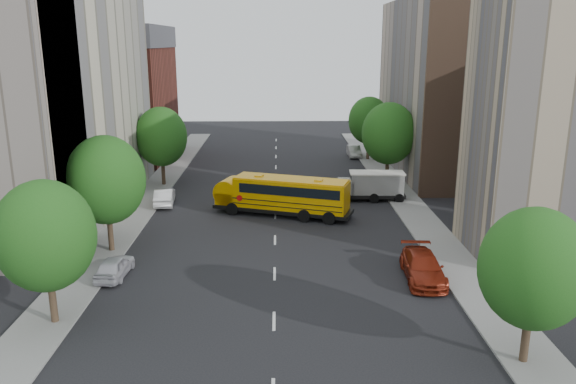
{
  "coord_description": "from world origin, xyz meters",
  "views": [
    {
      "loc": [
        0.24,
        -39.74,
        13.7
      ],
      "look_at": [
        1.01,
        2.0,
        2.48
      ],
      "focal_mm": 35.0,
      "sensor_mm": 36.0,
      "label": 1
    }
  ],
  "objects_px": {
    "street_tree_3": "(534,269)",
    "school_bus": "(281,194)",
    "safari_truck": "(372,185)",
    "parked_car_0": "(114,266)",
    "parked_car_1": "(165,197)",
    "street_tree_1": "(106,180)",
    "street_tree_0": "(45,236)",
    "street_tree_5": "(369,120)",
    "parked_car_5": "(354,151)",
    "parked_car_3": "(423,267)",
    "street_tree_2": "(161,137)",
    "street_tree_4": "(389,134)"
  },
  "relations": [
    {
      "from": "street_tree_3",
      "to": "parked_car_0",
      "type": "relative_size",
      "value": 1.85
    },
    {
      "from": "school_bus",
      "to": "parked_car_3",
      "type": "relative_size",
      "value": 2.15
    },
    {
      "from": "street_tree_1",
      "to": "parked_car_3",
      "type": "relative_size",
      "value": 1.48
    },
    {
      "from": "street_tree_1",
      "to": "street_tree_2",
      "type": "distance_m",
      "value": 18.0
    },
    {
      "from": "street_tree_1",
      "to": "street_tree_5",
      "type": "xyz_separation_m",
      "value": [
        22.0,
        30.0,
        -0.25
      ]
    },
    {
      "from": "street_tree_5",
      "to": "safari_truck",
      "type": "bearing_deg",
      "value": -97.87
    },
    {
      "from": "street_tree_5",
      "to": "street_tree_3",
      "type": "bearing_deg",
      "value": -90.0
    },
    {
      "from": "street_tree_3",
      "to": "school_bus",
      "type": "distance_m",
      "value": 24.56
    },
    {
      "from": "safari_truck",
      "to": "parked_car_1",
      "type": "bearing_deg",
      "value": -173.54
    },
    {
      "from": "street_tree_1",
      "to": "parked_car_5",
      "type": "distance_m",
      "value": 38.18
    },
    {
      "from": "street_tree_1",
      "to": "street_tree_4",
      "type": "bearing_deg",
      "value": 39.29
    },
    {
      "from": "street_tree_5",
      "to": "parked_car_0",
      "type": "bearing_deg",
      "value": -121.03
    },
    {
      "from": "street_tree_1",
      "to": "parked_car_1",
      "type": "distance_m",
      "value": 12.06
    },
    {
      "from": "street_tree_5",
      "to": "parked_car_5",
      "type": "distance_m",
      "value": 4.65
    },
    {
      "from": "street_tree_5",
      "to": "parked_car_5",
      "type": "height_order",
      "value": "street_tree_5"
    },
    {
      "from": "street_tree_5",
      "to": "parked_car_0",
      "type": "xyz_separation_m",
      "value": [
        -20.6,
        -34.25,
        -4.05
      ]
    },
    {
      "from": "street_tree_3",
      "to": "school_bus",
      "type": "xyz_separation_m",
      "value": [
        -10.51,
        22.04,
        -2.67
      ]
    },
    {
      "from": "street_tree_3",
      "to": "parked_car_5",
      "type": "distance_m",
      "value": 46.04
    },
    {
      "from": "street_tree_0",
      "to": "street_tree_4",
      "type": "bearing_deg",
      "value": 51.84
    },
    {
      "from": "street_tree_2",
      "to": "street_tree_5",
      "type": "distance_m",
      "value": 25.06
    },
    {
      "from": "street_tree_1",
      "to": "street_tree_2",
      "type": "height_order",
      "value": "street_tree_1"
    },
    {
      "from": "safari_truck",
      "to": "parked_car_5",
      "type": "xyz_separation_m",
      "value": [
        1.04,
        19.5,
        -0.67
      ]
    },
    {
      "from": "street_tree_3",
      "to": "school_bus",
      "type": "relative_size",
      "value": 0.62
    },
    {
      "from": "parked_car_5",
      "to": "safari_truck",
      "type": "bearing_deg",
      "value": -93.07
    },
    {
      "from": "street_tree_4",
      "to": "parked_car_5",
      "type": "bearing_deg",
      "value": 95.77
    },
    {
      "from": "street_tree_3",
      "to": "street_tree_5",
      "type": "distance_m",
      "value": 44.0
    },
    {
      "from": "street_tree_2",
      "to": "parked_car_5",
      "type": "height_order",
      "value": "street_tree_2"
    },
    {
      "from": "safari_truck",
      "to": "street_tree_3",
      "type": "bearing_deg",
      "value": -81.89
    },
    {
      "from": "school_bus",
      "to": "parked_car_5",
      "type": "relative_size",
      "value": 2.78
    },
    {
      "from": "parked_car_1",
      "to": "parked_car_3",
      "type": "distance_m",
      "value": 24.5
    },
    {
      "from": "school_bus",
      "to": "parked_car_0",
      "type": "distance_m",
      "value": 15.95
    },
    {
      "from": "street_tree_3",
      "to": "street_tree_4",
      "type": "distance_m",
      "value": 32.01
    },
    {
      "from": "parked_car_0",
      "to": "parked_car_1",
      "type": "height_order",
      "value": "parked_car_1"
    },
    {
      "from": "street_tree_1",
      "to": "street_tree_2",
      "type": "xyz_separation_m",
      "value": [
        0.0,
        18.0,
        -0.12
      ]
    },
    {
      "from": "street_tree_2",
      "to": "street_tree_4",
      "type": "xyz_separation_m",
      "value": [
        22.0,
        0.0,
        0.25
      ]
    },
    {
      "from": "street_tree_2",
      "to": "street_tree_4",
      "type": "relative_size",
      "value": 0.95
    },
    {
      "from": "street_tree_1",
      "to": "street_tree_0",
      "type": "bearing_deg",
      "value": -90.0
    },
    {
      "from": "street_tree_2",
      "to": "parked_car_1",
      "type": "distance_m",
      "value": 8.06
    },
    {
      "from": "street_tree_1",
      "to": "street_tree_4",
      "type": "xyz_separation_m",
      "value": [
        22.0,
        18.0,
        0.12
      ]
    },
    {
      "from": "street_tree_2",
      "to": "street_tree_3",
      "type": "distance_m",
      "value": 38.83
    },
    {
      "from": "street_tree_3",
      "to": "safari_truck",
      "type": "distance_m",
      "value": 26.66
    },
    {
      "from": "street_tree_0",
      "to": "parked_car_1",
      "type": "xyz_separation_m",
      "value": [
        1.4,
        21.21,
        -3.92
      ]
    },
    {
      "from": "street_tree_1",
      "to": "parked_car_0",
      "type": "distance_m",
      "value": 6.2
    },
    {
      "from": "parked_car_0",
      "to": "parked_car_5",
      "type": "xyz_separation_m",
      "value": [
        19.2,
        36.11,
        0.03
      ]
    },
    {
      "from": "street_tree_2",
      "to": "safari_truck",
      "type": "xyz_separation_m",
      "value": [
        19.56,
        -5.64,
        -3.48
      ]
    },
    {
      "from": "parked_car_0",
      "to": "parked_car_1",
      "type": "xyz_separation_m",
      "value": [
        0.0,
        15.46,
        0.07
      ]
    },
    {
      "from": "street_tree_4",
      "to": "parked_car_1",
      "type": "xyz_separation_m",
      "value": [
        -20.6,
        -6.79,
        -4.35
      ]
    },
    {
      "from": "street_tree_4",
      "to": "parked_car_0",
      "type": "relative_size",
      "value": 2.11
    },
    {
      "from": "street_tree_1",
      "to": "parked_car_1",
      "type": "bearing_deg",
      "value": 82.88
    },
    {
      "from": "street_tree_1",
      "to": "school_bus",
      "type": "distance_m",
      "value": 14.38
    }
  ]
}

